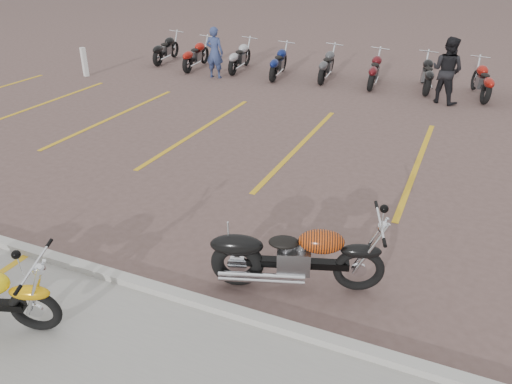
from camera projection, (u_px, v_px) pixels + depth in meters
The scene contains 8 objects.
ground at pixel (222, 225), 8.52m from camera, with size 100.00×100.00×0.00m, color brown.
curb at pixel (155, 289), 6.86m from camera, with size 60.00×0.18×0.12m, color #ADAAA3.
parking_stripes at pixel (300, 146), 11.78m from camera, with size 38.00×5.50×0.01m, color gold, non-canonical shape.
flame_cruiser at pixel (293, 258), 6.78m from camera, with size 2.29×0.90×0.98m.
person_a at pixel (215, 53), 17.25m from camera, with size 0.63×0.42×1.74m, color navy.
person_b at pixel (447, 70), 14.50m from camera, with size 0.93×0.72×1.91m, color black.
bollard at pixel (84, 62), 17.60m from camera, with size 0.15×0.15×1.00m, color silver.
bg_bike_row at pixel (399, 71), 16.16m from camera, with size 19.05×2.07×1.10m.
Camera 1 is at (3.51, -6.48, 4.35)m, focal length 35.00 mm.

